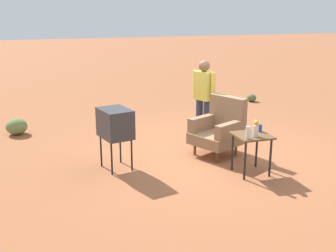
{
  "coord_description": "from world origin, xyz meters",
  "views": [
    {
      "loc": [
        6.88,
        -2.95,
        2.65
      ],
      "look_at": [
        0.14,
        -0.84,
        0.65
      ],
      "focal_mm": 45.46,
      "sensor_mm": 36.0,
      "label": 1
    }
  ],
  "objects_px": {
    "armchair": "(220,128)",
    "side_table": "(252,140)",
    "bottle_short_clear": "(248,133)",
    "soda_can_blue": "(260,128)",
    "tv_on_stand": "(115,124)",
    "person_standing": "(203,96)",
    "flower_vase": "(256,128)"
  },
  "relations": [
    {
      "from": "side_table",
      "to": "soda_can_blue",
      "type": "bearing_deg",
      "value": 119.41
    },
    {
      "from": "side_table",
      "to": "armchair",
      "type": "bearing_deg",
      "value": -173.73
    },
    {
      "from": "tv_on_stand",
      "to": "bottle_short_clear",
      "type": "relative_size",
      "value": 5.15
    },
    {
      "from": "armchair",
      "to": "bottle_short_clear",
      "type": "relative_size",
      "value": 5.3
    },
    {
      "from": "bottle_short_clear",
      "to": "soda_can_blue",
      "type": "relative_size",
      "value": 1.64
    },
    {
      "from": "person_standing",
      "to": "soda_can_blue",
      "type": "bearing_deg",
      "value": 10.27
    },
    {
      "from": "soda_can_blue",
      "to": "tv_on_stand",
      "type": "bearing_deg",
      "value": -108.31
    },
    {
      "from": "side_table",
      "to": "flower_vase",
      "type": "xyz_separation_m",
      "value": [
        0.11,
        -0.01,
        0.25
      ]
    },
    {
      "from": "side_table",
      "to": "tv_on_stand",
      "type": "distance_m",
      "value": 2.24
    },
    {
      "from": "side_table",
      "to": "tv_on_stand",
      "type": "relative_size",
      "value": 0.64
    },
    {
      "from": "side_table",
      "to": "person_standing",
      "type": "distance_m",
      "value": 1.87
    },
    {
      "from": "side_table",
      "to": "soda_can_blue",
      "type": "height_order",
      "value": "soda_can_blue"
    },
    {
      "from": "person_standing",
      "to": "side_table",
      "type": "bearing_deg",
      "value": 3.47
    },
    {
      "from": "armchair",
      "to": "side_table",
      "type": "height_order",
      "value": "armchair"
    },
    {
      "from": "armchair",
      "to": "side_table",
      "type": "xyz_separation_m",
      "value": [
        1.02,
        0.11,
        0.06
      ]
    },
    {
      "from": "person_standing",
      "to": "soda_can_blue",
      "type": "xyz_separation_m",
      "value": [
        1.72,
        0.31,
        -0.22
      ]
    },
    {
      "from": "tv_on_stand",
      "to": "bottle_short_clear",
      "type": "xyz_separation_m",
      "value": [
        1.04,
        1.88,
        -0.02
      ]
    },
    {
      "from": "armchair",
      "to": "soda_can_blue",
      "type": "distance_m",
      "value": 0.98
    },
    {
      "from": "tv_on_stand",
      "to": "soda_can_blue",
      "type": "height_order",
      "value": "tv_on_stand"
    },
    {
      "from": "tv_on_stand",
      "to": "bottle_short_clear",
      "type": "distance_m",
      "value": 2.15
    },
    {
      "from": "bottle_short_clear",
      "to": "flower_vase",
      "type": "xyz_separation_m",
      "value": [
        -0.07,
        0.17,
        0.05
      ]
    },
    {
      "from": "tv_on_stand",
      "to": "bottle_short_clear",
      "type": "height_order",
      "value": "tv_on_stand"
    },
    {
      "from": "armchair",
      "to": "tv_on_stand",
      "type": "bearing_deg",
      "value": -85.4
    },
    {
      "from": "armchair",
      "to": "person_standing",
      "type": "height_order",
      "value": "person_standing"
    },
    {
      "from": "armchair",
      "to": "side_table",
      "type": "relative_size",
      "value": 1.61
    },
    {
      "from": "tv_on_stand",
      "to": "flower_vase",
      "type": "bearing_deg",
      "value": 64.66
    },
    {
      "from": "side_table",
      "to": "bottle_short_clear",
      "type": "relative_size",
      "value": 3.3
    },
    {
      "from": "side_table",
      "to": "soda_can_blue",
      "type": "xyz_separation_m",
      "value": [
        -0.11,
        0.2,
        0.16
      ]
    },
    {
      "from": "tv_on_stand",
      "to": "flower_vase",
      "type": "relative_size",
      "value": 3.89
    },
    {
      "from": "bottle_short_clear",
      "to": "tv_on_stand",
      "type": "bearing_deg",
      "value": -119.02
    },
    {
      "from": "tv_on_stand",
      "to": "soda_can_blue",
      "type": "distance_m",
      "value": 2.38
    },
    {
      "from": "armchair",
      "to": "side_table",
      "type": "distance_m",
      "value": 1.02
    }
  ]
}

